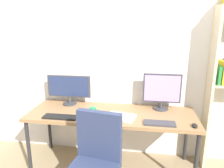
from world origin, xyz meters
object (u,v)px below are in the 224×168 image
at_px(coffee_mug, 93,111).
at_px(desk, 111,117).
at_px(keyboard_right, 160,123).
at_px(monitor_right, 162,90).
at_px(laptop_closed, 121,117).
at_px(monitor_left, 69,88).
at_px(computer_mouse, 195,126).
at_px(keyboard_left, 60,117).

bearing_deg(coffee_mug, desk, 22.45).
relative_size(keyboard_right, coffee_mug, 3.17).
bearing_deg(monitor_right, desk, -160.51).
relative_size(monitor_right, laptop_closed, 1.45).
relative_size(monitor_left, monitor_right, 1.24).
relative_size(computer_mouse, laptop_closed, 0.30).
height_order(monitor_right, laptop_closed, monitor_right).
xyz_separation_m(monitor_right, laptop_closed, (-0.47, -0.34, -0.24)).
bearing_deg(laptop_closed, monitor_left, 166.66).
bearing_deg(keyboard_left, desk, 22.33).
xyz_separation_m(monitor_left, laptop_closed, (0.73, -0.34, -0.21)).
bearing_deg(laptop_closed, monitor_right, 47.76).
distance_m(keyboard_left, computer_mouse, 1.48).
distance_m(desk, keyboard_right, 0.61).
distance_m(keyboard_right, coffee_mug, 0.78).
height_order(monitor_left, monitor_right, monitor_right).
distance_m(keyboard_right, computer_mouse, 0.36).
height_order(computer_mouse, laptop_closed, computer_mouse).
bearing_deg(coffee_mug, laptop_closed, -7.22).
bearing_deg(coffee_mug, computer_mouse, -8.00).
relative_size(desk, computer_mouse, 21.04).
bearing_deg(laptop_closed, keyboard_right, -1.50).
bearing_deg(computer_mouse, desk, 165.07).
distance_m(monitor_right, computer_mouse, 0.60).
distance_m(keyboard_right, laptop_closed, 0.44).
height_order(desk, keyboard_right, keyboard_right).
bearing_deg(desk, monitor_right, 19.49).
bearing_deg(monitor_left, computer_mouse, -16.76).
distance_m(monitor_left, laptop_closed, 0.83).
height_order(keyboard_left, laptop_closed, laptop_closed).
height_order(keyboard_right, coffee_mug, coffee_mug).
distance_m(desk, coffee_mug, 0.25).
bearing_deg(monitor_right, laptop_closed, -143.95).
height_order(monitor_right, coffee_mug, monitor_right).
bearing_deg(keyboard_right, laptop_closed, 166.79).
bearing_deg(keyboard_left, laptop_closed, 8.30).
relative_size(monitor_right, keyboard_right, 1.38).
height_order(monitor_left, keyboard_right, monitor_left).
bearing_deg(keyboard_right, coffee_mug, 169.41).
relative_size(monitor_right, keyboard_left, 1.18).
relative_size(monitor_right, computer_mouse, 4.84).
bearing_deg(keyboard_right, monitor_right, 84.83).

